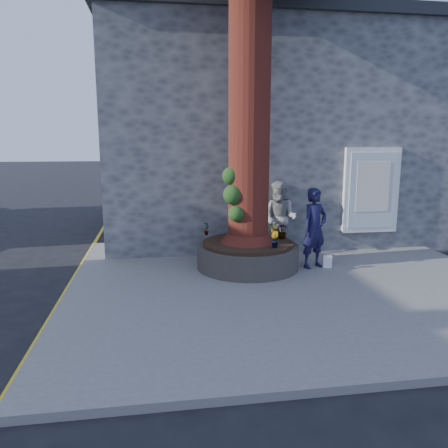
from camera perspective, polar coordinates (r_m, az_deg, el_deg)
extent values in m
plane|color=black|center=(8.08, 0.44, -10.71)|extent=(120.00, 120.00, 0.00)
cube|color=slate|center=(9.31, 8.65, -7.49)|extent=(9.00, 8.00, 0.12)
cube|color=yellow|center=(9.11, -20.19, -8.85)|extent=(0.10, 30.00, 0.01)
cube|color=#45484A|center=(15.09, 5.49, 10.90)|extent=(10.00, 8.00, 6.00)
cube|color=black|center=(15.42, 5.72, 22.69)|extent=(10.30, 8.30, 0.30)
cube|color=white|center=(11.98, 18.66, 4.19)|extent=(1.50, 0.12, 2.20)
cube|color=silver|center=(11.93, 18.79, 4.15)|extent=(1.25, 0.04, 1.95)
cube|color=silver|center=(11.90, 18.86, 4.62)|extent=(0.90, 0.02, 1.30)
cylinder|color=black|center=(9.97, 3.12, -4.22)|extent=(2.30, 2.30, 0.52)
cylinder|color=black|center=(9.90, 3.14, -2.55)|extent=(2.04, 2.04, 0.08)
cylinder|color=#3F170F|center=(9.75, 3.38, 19.68)|extent=(0.90, 0.90, 7.50)
cone|color=#3F170F|center=(9.82, 3.16, -0.33)|extent=(1.24, 1.24, 0.70)
sphere|color=#1E3913|center=(9.43, 1.20, 3.84)|extent=(0.44, 0.44, 0.44)
sphere|color=#1E3913|center=(9.40, 1.66, 1.35)|extent=(0.36, 0.36, 0.36)
sphere|color=#1E3913|center=(9.51, 0.97, 6.32)|extent=(0.40, 0.40, 0.40)
imported|color=#161437|center=(10.04, 11.74, -0.54)|extent=(0.78, 0.66, 1.82)
imported|color=#9B9994|center=(11.10, 7.32, 0.78)|extent=(1.14, 1.11, 1.86)
cube|color=white|center=(10.26, 13.30, -4.77)|extent=(0.21, 0.15, 0.28)
imported|color=gray|center=(10.54, -2.33, -0.53)|extent=(0.21, 0.22, 0.34)
imported|color=gray|center=(9.36, 6.61, -2.03)|extent=(0.22, 0.23, 0.35)
imported|color=gray|center=(10.24, 7.59, -0.94)|extent=(0.22, 0.22, 0.35)
imported|color=gray|center=(10.87, 6.61, -0.42)|extent=(0.34, 0.34, 0.28)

